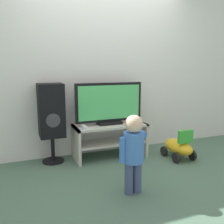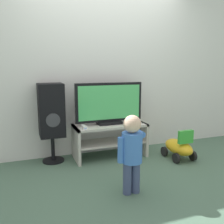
{
  "view_description": "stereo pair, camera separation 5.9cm",
  "coord_description": "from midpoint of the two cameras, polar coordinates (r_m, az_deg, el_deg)",
  "views": [
    {
      "loc": [
        -1.24,
        -3.03,
        1.31
      ],
      "look_at": [
        0.0,
        0.14,
        0.68
      ],
      "focal_mm": 40.0,
      "sensor_mm": 36.0,
      "label": 1
    },
    {
      "loc": [
        -1.19,
        -3.05,
        1.31
      ],
      "look_at": [
        0.0,
        0.14,
        0.68
      ],
      "focal_mm": 40.0,
      "sensor_mm": 36.0,
      "label": 2
    }
  ],
  "objects": [
    {
      "name": "ground_plane",
      "position": [
        3.53,
        0.34,
        -11.29
      ],
      "size": [
        16.0,
        16.0,
        0.0
      ],
      "primitive_type": "plane",
      "color": "#4C6B56"
    },
    {
      "name": "wall_back",
      "position": [
        3.78,
        -2.69,
        10.35
      ],
      "size": [
        10.0,
        0.06,
        2.6
      ],
      "color": "silver",
      "rests_on": "ground_plane"
    },
    {
      "name": "tv_stand",
      "position": [
        3.62,
        -0.99,
        -5.36
      ],
      "size": [
        1.03,
        0.45,
        0.49
      ],
      "color": "beige",
      "rests_on": "ground_plane"
    },
    {
      "name": "television",
      "position": [
        3.55,
        -1.13,
        1.86
      ],
      "size": [
        0.98,
        0.2,
        0.59
      ],
      "color": "black",
      "rests_on": "tv_stand"
    },
    {
      "name": "game_console",
      "position": [
        3.36,
        -6.86,
        -3.42
      ],
      "size": [
        0.05,
        0.16,
        0.04
      ],
      "color": "white",
      "rests_on": "tv_stand"
    },
    {
      "name": "remote_primary",
      "position": [
        3.58,
        5.64,
        -2.68
      ],
      "size": [
        0.07,
        0.13,
        0.03
      ],
      "color": "white",
      "rests_on": "tv_stand"
    },
    {
      "name": "child",
      "position": [
        2.57,
        4.24,
        -8.13
      ],
      "size": [
        0.32,
        0.47,
        0.83
      ],
      "color": "#3F4C72",
      "rests_on": "ground_plane"
    },
    {
      "name": "speaker_tower",
      "position": [
        3.44,
        -14.21,
        0.01
      ],
      "size": [
        0.33,
        0.33,
        1.08
      ],
      "color": "black",
      "rests_on": "ground_plane"
    },
    {
      "name": "ride_on_toy",
      "position": [
        3.72,
        14.54,
        -7.67
      ],
      "size": [
        0.32,
        0.54,
        0.45
      ],
      "color": "gold",
      "rests_on": "ground_plane"
    }
  ]
}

